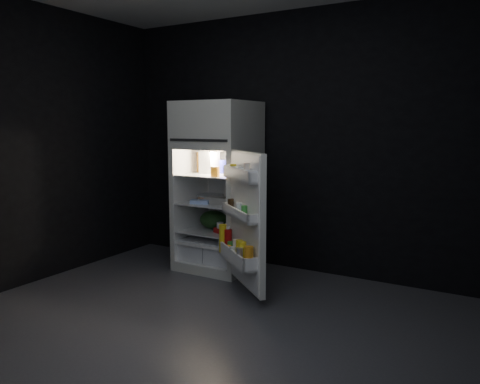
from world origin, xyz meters
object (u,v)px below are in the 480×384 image
Objects in this scene: refrigerator at (219,180)px; milk_jug at (209,162)px; yogurt_tray at (225,231)px; egg_carton at (219,201)px; fridge_door at (244,222)px.

refrigerator is 0.22m from milk_jug.
egg_carton is at bearing -168.31° from yogurt_tray.
refrigerator is at bearing 9.41° from milk_jug.
yogurt_tray is at bearing 136.60° from fridge_door.
milk_jug is 0.77m from yogurt_tray.
fridge_door is 5.08× the size of milk_jug.
refrigerator is at bearing 161.21° from yogurt_tray.
milk_jug is 1.00× the size of yogurt_tray.
yogurt_tray is (0.29, -0.15, -0.69)m from milk_jug.
refrigerator is 5.74× the size of egg_carton.
milk_jug is at bearing 154.72° from egg_carton.
fridge_door reaches higher than egg_carton.
refrigerator is 0.26m from egg_carton.
egg_carton is at bearing -27.16° from milk_jug.
milk_jug is at bearing -176.23° from refrigerator.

